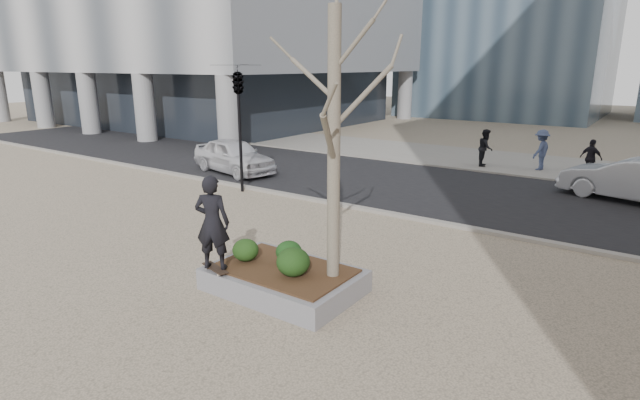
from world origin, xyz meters
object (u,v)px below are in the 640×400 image
Objects in this scene: skateboard at (215,269)px; police_car at (234,156)px; skateboarder at (212,223)px; planter at (284,280)px.

police_car reaches higher than skateboard.
police_car is at bearing 148.62° from skateboard.
skateboarder is (0.00, 0.00, 0.99)m from skateboard.
planter is 0.70× the size of police_car.
planter is at bearing -119.06° from police_car.
planter is 11.92m from police_car.
skateboarder is 0.44× the size of police_car.
skateboarder is (-1.10, -0.84, 1.25)m from planter.
skateboard is at bearing -125.71° from police_car.
planter is 1.57× the size of skateboarder.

